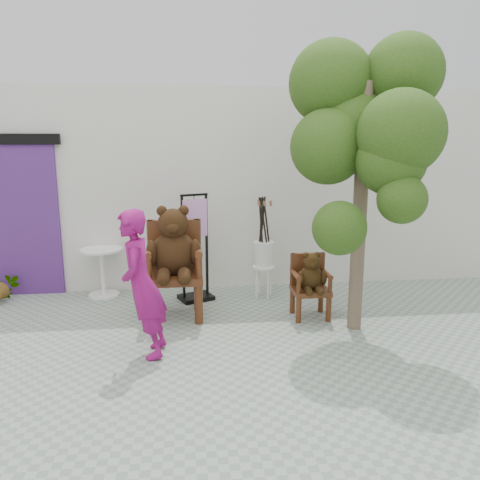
{
  "coord_description": "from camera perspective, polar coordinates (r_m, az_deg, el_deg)",
  "views": [
    {
      "loc": [
        -0.56,
        -4.39,
        2.19
      ],
      "look_at": [
        0.13,
        1.56,
        0.95
      ],
      "focal_mm": 35.0,
      "sensor_mm": 36.0,
      "label": 1
    }
  ],
  "objects": [
    {
      "name": "back_wall",
      "position": [
        7.55,
        -2.3,
        6.43
      ],
      "size": [
        9.0,
        1.0,
        3.0
      ],
      "primitive_type": "cube",
      "color": "silver",
      "rests_on": "ground"
    },
    {
      "name": "person",
      "position": [
        4.91,
        -11.86,
        -5.35
      ],
      "size": [
        0.39,
        0.57,
        1.54
      ],
      "primitive_type": "imported",
      "rotation": [
        0.0,
        0.0,
        -1.6
      ],
      "color": "#901164",
      "rests_on": "ground"
    },
    {
      "name": "cafe_table",
      "position": [
        7.08,
        -16.42,
        -3.12
      ],
      "size": [
        0.6,
        0.6,
        0.7
      ],
      "rotation": [
        0.0,
        0.0,
        -0.38
      ],
      "color": "white",
      "rests_on": "ground"
    },
    {
      "name": "chair_small",
      "position": [
        6.02,
        8.59,
        -4.71
      ],
      "size": [
        0.46,
        0.46,
        0.86
      ],
      "color": "#3F1E0D",
      "rests_on": "ground"
    },
    {
      "name": "display_stand",
      "position": [
        6.62,
        -5.46,
        -2.41
      ],
      "size": [
        0.55,
        0.49,
        1.51
      ],
      "rotation": [
        0.0,
        0.0,
        0.39
      ],
      "color": "black",
      "rests_on": "ground"
    },
    {
      "name": "potted_plant",
      "position": [
        7.39,
        -27.01,
        -5.16
      ],
      "size": [
        0.39,
        0.34,
        0.42
      ],
      "primitive_type": "imported",
      "rotation": [
        0.0,
        0.0,
        -0.03
      ],
      "color": "#1D390F",
      "rests_on": "ground"
    },
    {
      "name": "ground_plane",
      "position": [
        4.94,
        0.63,
        -14.63
      ],
      "size": [
        60.0,
        60.0,
        0.0
      ],
      "primitive_type": "plane",
      "color": "gray",
      "rests_on": "ground"
    },
    {
      "name": "tree",
      "position": [
        5.55,
        14.4,
        13.99
      ],
      "size": [
        1.7,
        1.78,
        3.39
      ],
      "rotation": [
        0.0,
        0.0,
        -0.07
      ],
      "color": "brown",
      "rests_on": "ground"
    },
    {
      "name": "stool_bucket",
      "position": [
        6.72,
        2.9,
        -1.64
      ],
      "size": [
        0.32,
        0.32,
        1.45
      ],
      "rotation": [
        0.0,
        0.0,
        -0.37
      ],
      "color": "white",
      "rests_on": "ground"
    },
    {
      "name": "doorway",
      "position": [
        7.46,
        -25.62,
        2.63
      ],
      "size": [
        1.4,
        0.11,
        2.33
      ],
      "color": "#512672",
      "rests_on": "ground"
    },
    {
      "name": "chair_big",
      "position": [
        5.94,
        -8.05,
        -1.72
      ],
      "size": [
        0.7,
        0.76,
        1.44
      ],
      "color": "#3F1E0D",
      "rests_on": "ground"
    }
  ]
}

